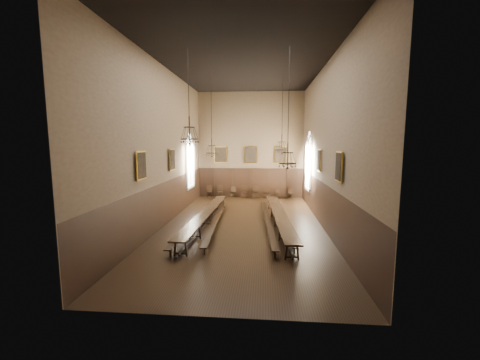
# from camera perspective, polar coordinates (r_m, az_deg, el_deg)

# --- Properties ---
(floor) EXTENTS (9.00, 18.00, 0.02)m
(floor) POSITION_cam_1_polar(r_m,az_deg,el_deg) (17.09, 0.59, -8.83)
(floor) COLOR black
(floor) RESTS_ON ground
(ceiling) EXTENTS (9.00, 18.00, 0.02)m
(ceiling) POSITION_cam_1_polar(r_m,az_deg,el_deg) (16.97, 0.63, 21.88)
(ceiling) COLOR black
(ceiling) RESTS_ON ground
(wall_back) EXTENTS (9.00, 0.02, 9.00)m
(wall_back) POSITION_cam_1_polar(r_m,az_deg,el_deg) (25.42, 2.06, 6.74)
(wall_back) COLOR #776249
(wall_back) RESTS_ON ground
(wall_front) EXTENTS (9.00, 0.02, 9.00)m
(wall_front) POSITION_cam_1_polar(r_m,az_deg,el_deg) (7.46, -4.33, 5.56)
(wall_front) COLOR #776249
(wall_front) RESTS_ON ground
(wall_left) EXTENTS (0.02, 18.00, 9.00)m
(wall_left) POSITION_cam_1_polar(r_m,az_deg,el_deg) (17.34, -14.53, 6.29)
(wall_left) COLOR #776249
(wall_left) RESTS_ON ground
(wall_right) EXTENTS (0.02, 18.00, 9.00)m
(wall_right) POSITION_cam_1_polar(r_m,az_deg,el_deg) (16.72, 16.31, 6.20)
(wall_right) COLOR #776249
(wall_right) RESTS_ON ground
(wainscot_panelling) EXTENTS (9.00, 18.00, 2.50)m
(wainscot_panelling) POSITION_cam_1_polar(r_m,az_deg,el_deg) (16.78, 0.59, -4.69)
(wainscot_panelling) COLOR black
(wainscot_panelling) RESTS_ON floor
(table_left) EXTENTS (1.08, 10.23, 0.80)m
(table_left) POSITION_cam_1_polar(r_m,az_deg,el_deg) (17.03, -6.62, -7.50)
(table_left) COLOR black
(table_left) RESTS_ON floor
(table_right) EXTENTS (1.31, 10.36, 0.81)m
(table_right) POSITION_cam_1_polar(r_m,az_deg,el_deg) (16.77, 7.66, -7.74)
(table_right) COLOR black
(table_right) RESTS_ON floor
(bench_left_outer) EXTENTS (0.40, 10.35, 0.47)m
(bench_left_outer) POSITION_cam_1_polar(r_m,az_deg,el_deg) (17.18, -8.28, -7.75)
(bench_left_outer) COLOR black
(bench_left_outer) RESTS_ON floor
(bench_left_inner) EXTENTS (0.81, 10.13, 0.46)m
(bench_left_inner) POSITION_cam_1_polar(r_m,az_deg,el_deg) (17.24, -4.54, -7.67)
(bench_left_inner) COLOR black
(bench_left_inner) RESTS_ON floor
(bench_right_inner) EXTENTS (0.79, 9.82, 0.44)m
(bench_right_inner) POSITION_cam_1_polar(r_m,az_deg,el_deg) (16.79, 5.45, -8.12)
(bench_right_inner) COLOR black
(bench_right_inner) RESTS_ON floor
(bench_right_outer) EXTENTS (0.37, 9.15, 0.41)m
(bench_right_outer) POSITION_cam_1_polar(r_m,az_deg,el_deg) (17.03, 8.93, -8.02)
(bench_right_outer) COLOR black
(bench_right_outer) RESTS_ON floor
(chair_0) EXTENTS (0.54, 0.54, 1.00)m
(chair_0) POSITION_cam_1_polar(r_m,az_deg,el_deg) (25.77, -5.95, -2.68)
(chair_0) COLOR black
(chair_0) RESTS_ON floor
(chair_1) EXTENTS (0.51, 0.51, 1.03)m
(chair_1) POSITION_cam_1_polar(r_m,az_deg,el_deg) (25.65, -3.87, -2.68)
(chair_1) COLOR black
(chair_1) RESTS_ON floor
(chair_2) EXTENTS (0.53, 0.53, 0.95)m
(chair_2) POSITION_cam_1_polar(r_m,az_deg,el_deg) (25.49, -1.25, -2.78)
(chair_2) COLOR black
(chair_2) RESTS_ON floor
(chair_3) EXTENTS (0.48, 0.48, 1.03)m
(chair_3) POSITION_cam_1_polar(r_m,az_deg,el_deg) (25.34, 0.92, -2.78)
(chair_3) COLOR black
(chair_3) RESTS_ON floor
(chair_4) EXTENTS (0.52, 0.52, 1.04)m
(chair_4) POSITION_cam_1_polar(r_m,az_deg,el_deg) (25.29, 3.02, -2.81)
(chair_4) COLOR black
(chair_4) RESTS_ON floor
(chair_5) EXTENTS (0.46, 0.46, 0.90)m
(chair_5) POSITION_cam_1_polar(r_m,az_deg,el_deg) (25.25, 5.15, -2.94)
(chair_5) COLOR black
(chair_5) RESTS_ON floor
(chair_6) EXTENTS (0.47, 0.47, 0.86)m
(chair_6) POSITION_cam_1_polar(r_m,az_deg,el_deg) (25.32, 7.49, -2.97)
(chair_6) COLOR black
(chair_6) RESTS_ON floor
(chair_7) EXTENTS (0.49, 0.49, 0.90)m
(chair_7) POSITION_cam_1_polar(r_m,az_deg,el_deg) (25.36, 9.70, -2.97)
(chair_7) COLOR black
(chair_7) RESTS_ON floor
(chandelier_back_left) EXTENTS (0.77, 0.77, 5.09)m
(chandelier_back_left) POSITION_cam_1_polar(r_m,az_deg,el_deg) (19.24, -5.51, 6.36)
(chandelier_back_left) COLOR black
(chandelier_back_left) RESTS_ON ceiling
(chandelier_back_right) EXTENTS (0.81, 0.81, 4.90)m
(chandelier_back_right) POSITION_cam_1_polar(r_m,az_deg,el_deg) (19.17, 8.10, 6.77)
(chandelier_back_right) COLOR black
(chandelier_back_right) RESTS_ON ceiling
(chandelier_front_left) EXTENTS (0.85, 0.85, 4.26)m
(chandelier_front_left) POSITION_cam_1_polar(r_m,az_deg,el_deg) (14.18, -9.77, 8.97)
(chandelier_front_left) COLOR black
(chandelier_front_left) RESTS_ON ceiling
(chandelier_front_right) EXTENTS (0.80, 0.80, 5.39)m
(chandelier_front_right) POSITION_cam_1_polar(r_m,az_deg,el_deg) (13.93, 9.23, 4.77)
(chandelier_front_right) COLOR black
(chandelier_front_right) RESTS_ON ceiling
(portrait_back_0) EXTENTS (1.10, 0.12, 1.40)m
(portrait_back_0) POSITION_cam_1_polar(r_m,az_deg,el_deg) (25.56, -3.82, 4.93)
(portrait_back_0) COLOR gold
(portrait_back_0) RESTS_ON wall_back
(portrait_back_1) EXTENTS (1.10, 0.12, 1.40)m
(portrait_back_1) POSITION_cam_1_polar(r_m,az_deg,el_deg) (25.31, 2.03, 4.92)
(portrait_back_1) COLOR gold
(portrait_back_1) RESTS_ON wall_back
(portrait_back_2) EXTENTS (1.10, 0.12, 1.40)m
(portrait_back_2) POSITION_cam_1_polar(r_m,az_deg,el_deg) (25.32, 7.94, 4.86)
(portrait_back_2) COLOR gold
(portrait_back_2) RESTS_ON wall_back
(portrait_left_0) EXTENTS (0.12, 1.00, 1.30)m
(portrait_left_0) POSITION_cam_1_polar(r_m,az_deg,el_deg) (18.27, -13.04, 3.86)
(portrait_left_0) COLOR gold
(portrait_left_0) RESTS_ON wall_left
(portrait_left_1) EXTENTS (0.12, 1.00, 1.30)m
(portrait_left_1) POSITION_cam_1_polar(r_m,az_deg,el_deg) (14.06, -18.60, 2.71)
(portrait_left_1) COLOR gold
(portrait_left_1) RESTS_ON wall_left
(portrait_right_0) EXTENTS (0.12, 1.00, 1.30)m
(portrait_right_0) POSITION_cam_1_polar(r_m,az_deg,el_deg) (17.70, 15.16, 3.69)
(portrait_right_0) COLOR gold
(portrait_right_0) RESTS_ON wall_right
(portrait_right_1) EXTENTS (0.12, 1.00, 1.30)m
(portrait_right_1) POSITION_cam_1_polar(r_m,az_deg,el_deg) (13.31, 18.65, 2.48)
(portrait_right_1) COLOR gold
(portrait_right_1) RESTS_ON wall_right
(window_right) EXTENTS (0.20, 2.20, 4.60)m
(window_right) POSITION_cam_1_polar(r_m,az_deg,el_deg) (22.16, 13.16, 3.63)
(window_right) COLOR white
(window_right) RESTS_ON wall_right
(window_left) EXTENTS (0.20, 2.20, 4.60)m
(window_left) POSITION_cam_1_polar(r_m,az_deg,el_deg) (22.62, -9.68, 3.79)
(window_left) COLOR white
(window_left) RESTS_ON wall_left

